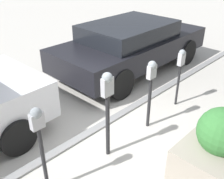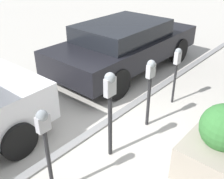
{
  "view_description": "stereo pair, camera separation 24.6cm",
  "coord_description": "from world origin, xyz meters",
  "px_view_note": "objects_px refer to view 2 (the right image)",
  "views": [
    {
      "loc": [
        -2.93,
        -3.03,
        3.12
      ],
      "look_at": [
        0.0,
        -0.16,
        0.9
      ],
      "focal_mm": 42.0,
      "sensor_mm": 36.0,
      "label": 1
    },
    {
      "loc": [
        -3.1,
        -2.85,
        3.12
      ],
      "look_at": [
        0.0,
        -0.16,
        0.9
      ],
      "focal_mm": 42.0,
      "sensor_mm": 36.0,
      "label": 2
    }
  ],
  "objects_px": {
    "parking_meter_second": "(110,99)",
    "parking_meter_middle": "(150,79)",
    "parked_car_middle": "(125,44)",
    "parking_meter_nearest": "(45,136)",
    "planter_box": "(220,146)",
    "parking_meter_fourth": "(177,63)"
  },
  "relations": [
    {
      "from": "parking_meter_middle",
      "to": "parked_car_middle",
      "type": "relative_size",
      "value": 0.29
    },
    {
      "from": "parking_meter_nearest",
      "to": "parked_car_middle",
      "type": "height_order",
      "value": "parking_meter_nearest"
    },
    {
      "from": "parking_meter_nearest",
      "to": "parking_meter_middle",
      "type": "xyz_separation_m",
      "value": [
        2.28,
        -0.06,
        -0.04
      ]
    },
    {
      "from": "parking_meter_middle",
      "to": "parking_meter_fourth",
      "type": "relative_size",
      "value": 1.07
    },
    {
      "from": "parking_meter_nearest",
      "to": "parked_car_middle",
      "type": "xyz_separation_m",
      "value": [
        4.12,
        1.97,
        -0.28
      ]
    },
    {
      "from": "parking_meter_second",
      "to": "planter_box",
      "type": "relative_size",
      "value": 1.21
    },
    {
      "from": "parking_meter_nearest",
      "to": "planter_box",
      "type": "relative_size",
      "value": 1.12
    },
    {
      "from": "parking_meter_nearest",
      "to": "parking_meter_second",
      "type": "bearing_deg",
      "value": -3.45
    },
    {
      "from": "parking_meter_second",
      "to": "parked_car_middle",
      "type": "xyz_separation_m",
      "value": [
        2.96,
        2.04,
        -0.33
      ]
    },
    {
      "from": "parking_meter_nearest",
      "to": "parked_car_middle",
      "type": "bearing_deg",
      "value": 25.57
    },
    {
      "from": "parking_meter_nearest",
      "to": "parked_car_middle",
      "type": "relative_size",
      "value": 0.3
    },
    {
      "from": "parking_meter_nearest",
      "to": "parking_meter_fourth",
      "type": "bearing_deg",
      "value": -0.24
    },
    {
      "from": "parking_meter_second",
      "to": "parking_meter_middle",
      "type": "xyz_separation_m",
      "value": [
        1.12,
        0.01,
        -0.09
      ]
    },
    {
      "from": "parking_meter_middle",
      "to": "parking_meter_fourth",
      "type": "height_order",
      "value": "parking_meter_middle"
    },
    {
      "from": "parking_meter_nearest",
      "to": "parking_meter_second",
      "type": "distance_m",
      "value": 1.16
    },
    {
      "from": "parked_car_middle",
      "to": "parking_meter_nearest",
      "type": "bearing_deg",
      "value": -154.86
    },
    {
      "from": "parking_meter_fourth",
      "to": "parked_car_middle",
      "type": "relative_size",
      "value": 0.28
    },
    {
      "from": "parking_meter_second",
      "to": "parking_meter_nearest",
      "type": "bearing_deg",
      "value": 176.55
    },
    {
      "from": "parking_meter_middle",
      "to": "parked_car_middle",
      "type": "xyz_separation_m",
      "value": [
        1.84,
        2.03,
        -0.24
      ]
    },
    {
      "from": "parking_meter_middle",
      "to": "planter_box",
      "type": "xyz_separation_m",
      "value": [
        -0.32,
        -1.51,
        -0.52
      ]
    },
    {
      "from": "planter_box",
      "to": "parked_car_middle",
      "type": "xyz_separation_m",
      "value": [
        2.16,
        3.54,
        0.28
      ]
    },
    {
      "from": "planter_box",
      "to": "parking_meter_fourth",
      "type": "bearing_deg",
      "value": 47.78
    }
  ]
}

